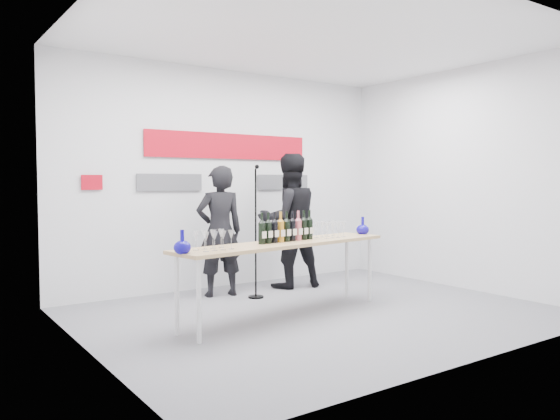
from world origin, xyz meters
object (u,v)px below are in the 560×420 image
at_px(presenter_left, 220,231).
at_px(presenter_right, 289,221).
at_px(mic_stand, 256,258).
at_px(tasting_table, 285,248).

relative_size(presenter_left, presenter_right, 0.90).
bearing_deg(mic_stand, presenter_right, 15.17).
relative_size(presenter_right, mic_stand, 1.10).
bearing_deg(presenter_right, mic_stand, 34.56).
height_order(presenter_right, mic_stand, presenter_right).
height_order(presenter_left, mic_stand, mic_stand).
distance_m(tasting_table, presenter_left, 1.34).
relative_size(tasting_table, mic_stand, 1.64).
bearing_deg(tasting_table, presenter_left, 84.59).
xyz_separation_m(presenter_left, mic_stand, (0.31, -0.37, -0.32)).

